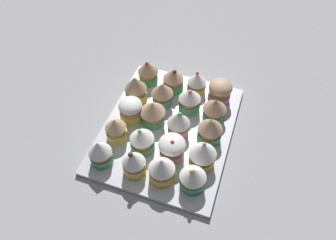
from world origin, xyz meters
The scene contains 22 objects.
ground_plane centered at (0.00, 0.00, -1.50)cm, with size 180.00×180.00×3.00cm, color #9E9EA3.
baking_tray centered at (0.00, 0.00, 0.60)cm, with size 32.09×39.29×1.20cm.
cupcake_0 centered at (-11.53, -14.42, 4.93)cm, with size 5.41×5.41×7.32cm.
cupcake_1 centered at (-3.14, -14.43, 4.86)cm, with size 5.32×5.32×7.64cm.
cupcake_2 centered at (3.35, -13.95, 4.91)cm, with size 6.00×6.00×7.29cm.
cupcake_3 centered at (10.39, -13.59, 4.70)cm, with size 5.90×5.90×7.09cm.
cupcake_4 centered at (-10.98, -7.08, 4.64)cm, with size 5.21×5.21×6.87cm.
cupcake_5 centered at (-3.77, -7.95, 4.59)cm, with size 5.83×5.83×7.05cm.
cupcake_6 centered at (3.61, -7.67, 4.52)cm, with size 6.37×6.37×6.70cm.
cupcake_7 centered at (10.90, -7.38, 5.22)cm, with size 6.39×6.39×8.00cm.
cupcake_8 centered at (-10.10, 0.44, 4.41)cm, with size 6.08×6.08×6.35cm.
cupcake_9 centered at (-4.33, 0.65, 4.86)cm, with size 6.50×6.50×7.07cm.
cupcake_10 centered at (2.96, -0.70, 5.25)cm, with size 5.71×5.71×8.13cm.
cupcake_11 centered at (10.80, -0.30, 5.14)cm, with size 6.04×6.04×7.97cm.
cupcake_12 centered at (-11.41, 6.47, 5.39)cm, with size 5.96×5.96×8.21cm.
cupcake_13 centered at (-4.22, 7.54, 5.01)cm, with size 5.91×5.91×7.21cm.
cupcake_14 centered at (3.32, 7.88, 4.76)cm, with size 5.78×5.78×7.37cm.
cupcake_15 centered at (10.26, 6.85, 4.94)cm, with size 6.15×6.15×7.14cm.
cupcake_16 centered at (-10.85, 14.17, 5.06)cm, with size 5.85×5.85×7.62cm.
cupcake_17 centered at (-3.14, 13.60, 4.77)cm, with size 5.75×5.75×7.45cm.
cupcake_18 centered at (3.29, 14.94, 4.47)cm, with size 5.32×5.32×6.76cm.
cupcake_19 centered at (10.06, 13.83, 4.54)cm, with size 6.41×6.41×6.50cm.
Camera 1 is at (15.57, -45.19, 64.16)cm, focal length 32.72 mm.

